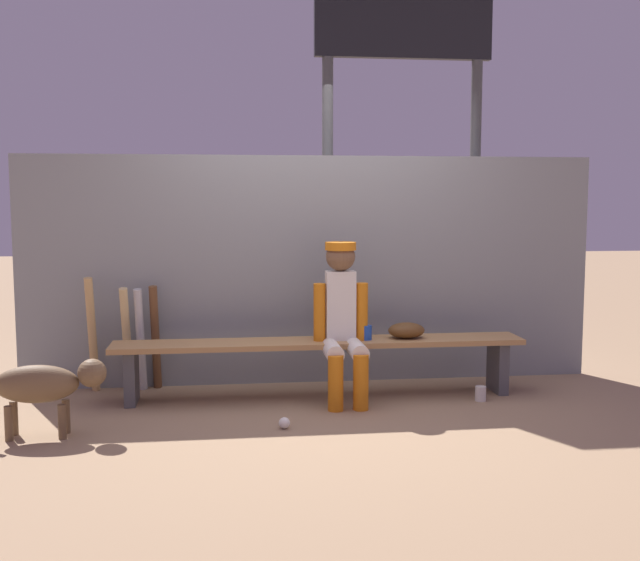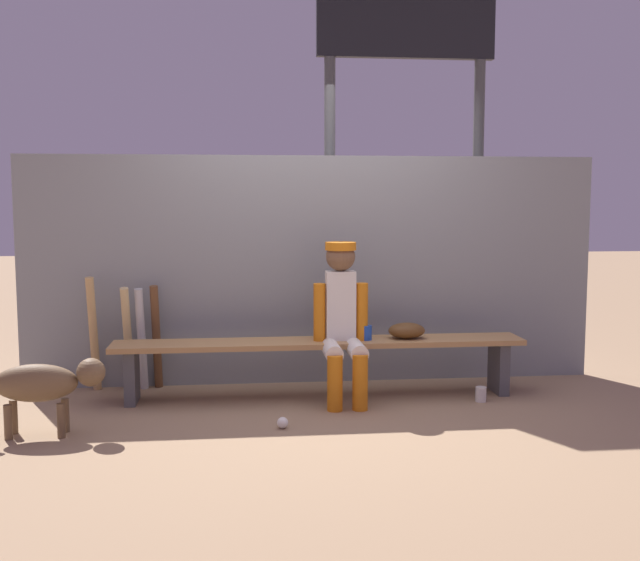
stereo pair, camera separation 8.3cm
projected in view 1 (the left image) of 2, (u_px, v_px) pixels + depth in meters
name	position (u px, v px, depth m)	size (l,w,h in m)	color
ground_plane	(320.00, 397.00, 5.74)	(30.00, 30.00, 0.00)	#937556
chainlink_fence	(312.00, 270.00, 6.14)	(4.63, 0.03, 1.83)	gray
dugout_bench	(320.00, 351.00, 5.70)	(3.08, 0.36, 0.44)	#AD7F4C
player_seated	(343.00, 316.00, 5.59)	(0.41, 0.55, 1.17)	silver
baseball_glove	(406.00, 330.00, 5.77)	(0.28, 0.20, 0.12)	#593819
bat_wood_dark	(155.00, 338.00, 5.92)	(0.06, 0.06, 0.83)	brown
bat_aluminum_silver	(141.00, 340.00, 5.88)	(0.06, 0.06, 0.81)	#B7B7BC
bat_wood_natural	(127.00, 339.00, 5.87)	(0.06, 0.06, 0.83)	tan
bat_wood_tan	(92.00, 335.00, 5.83)	(0.06, 0.06, 0.90)	tan
baseball	(284.00, 423.00, 4.95)	(0.07, 0.07, 0.07)	white
cup_on_ground	(481.00, 394.00, 5.63)	(0.08, 0.08, 0.11)	silver
cup_on_bench	(366.00, 333.00, 5.70)	(0.08, 0.08, 0.11)	#1E47AD
scoreboard	(410.00, 84.00, 6.86)	(1.89, 0.27, 3.69)	#3F3F42
dog	(46.00, 384.00, 4.75)	(0.84, 0.20, 0.49)	brown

